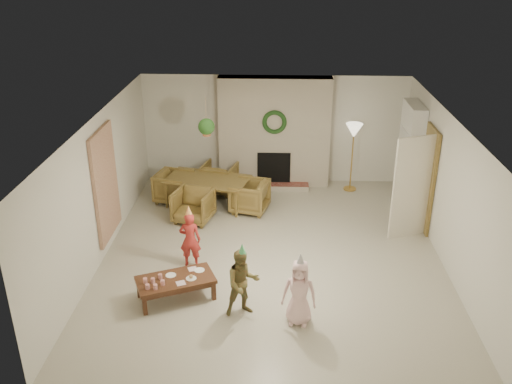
{
  "coord_description": "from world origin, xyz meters",
  "views": [
    {
      "loc": [
        0.07,
        -8.68,
        5.1
      ],
      "look_at": [
        -0.3,
        0.4,
        1.05
      ],
      "focal_mm": 38.85,
      "sensor_mm": 36.0,
      "label": 1
    }
  ],
  "objects_px": {
    "dining_chair_near": "(193,206)",
    "child_pink": "(299,293)",
    "child_plaid": "(243,283)",
    "dining_chair_far": "(219,178)",
    "coffee_table_top": "(175,280)",
    "child_red": "(190,240)",
    "dining_table": "(207,192)",
    "dining_chair_right": "(250,196)",
    "dining_chair_left": "(174,187)"
  },
  "relations": [
    {
      "from": "dining_chair_left",
      "to": "child_plaid",
      "type": "xyz_separation_m",
      "value": [
        1.73,
        -3.97,
        0.2
      ]
    },
    {
      "from": "dining_chair_far",
      "to": "dining_chair_left",
      "type": "relative_size",
      "value": 1.0
    },
    {
      "from": "child_red",
      "to": "child_pink",
      "type": "distance_m",
      "value": 2.37
    },
    {
      "from": "coffee_table_top",
      "to": "dining_chair_near",
      "type": "bearing_deg",
      "value": 69.09
    },
    {
      "from": "dining_chair_near",
      "to": "dining_chair_right",
      "type": "xyz_separation_m",
      "value": [
        1.11,
        0.5,
        0.0
      ]
    },
    {
      "from": "dining_table",
      "to": "dining_chair_right",
      "type": "height_order",
      "value": "dining_chair_right"
    },
    {
      "from": "dining_chair_left",
      "to": "coffee_table_top",
      "type": "height_order",
      "value": "dining_chair_left"
    },
    {
      "from": "dining_chair_near",
      "to": "child_plaid",
      "type": "relative_size",
      "value": 0.69
    },
    {
      "from": "dining_chair_right",
      "to": "child_plaid",
      "type": "xyz_separation_m",
      "value": [
        0.08,
        -3.55,
        0.2
      ]
    },
    {
      "from": "dining_chair_right",
      "to": "child_red",
      "type": "xyz_separation_m",
      "value": [
        -0.91,
        -2.21,
        0.17
      ]
    },
    {
      "from": "dining_table",
      "to": "dining_chair_right",
      "type": "relative_size",
      "value": 2.34
    },
    {
      "from": "child_plaid",
      "to": "child_pink",
      "type": "xyz_separation_m",
      "value": [
        0.83,
        -0.19,
        -0.02
      ]
    },
    {
      "from": "dining_chair_far",
      "to": "dining_chair_left",
      "type": "height_order",
      "value": "same"
    },
    {
      "from": "dining_chair_near",
      "to": "child_pink",
      "type": "relative_size",
      "value": 0.71
    },
    {
      "from": "dining_chair_left",
      "to": "coffee_table_top",
      "type": "xyz_separation_m",
      "value": [
        0.66,
        -3.63,
        0.0
      ]
    },
    {
      "from": "child_pink",
      "to": "child_red",
      "type": "bearing_deg",
      "value": 148.75
    },
    {
      "from": "coffee_table_top",
      "to": "child_plaid",
      "type": "xyz_separation_m",
      "value": [
        1.07,
        -0.34,
        0.2
      ]
    },
    {
      "from": "dining_chair_near",
      "to": "dining_chair_far",
      "type": "relative_size",
      "value": 1.0
    },
    {
      "from": "dining_chair_near",
      "to": "child_pink",
      "type": "xyz_separation_m",
      "value": [
        2.02,
        -3.23,
        0.18
      ]
    },
    {
      "from": "dining_chair_far",
      "to": "coffee_table_top",
      "type": "distance_m",
      "value": 4.18
    },
    {
      "from": "child_red",
      "to": "dining_chair_right",
      "type": "bearing_deg",
      "value": -110.95
    },
    {
      "from": "dining_chair_right",
      "to": "child_pink",
      "type": "distance_m",
      "value": 3.85
    },
    {
      "from": "dining_chair_right",
      "to": "child_red",
      "type": "bearing_deg",
      "value": -7.98
    },
    {
      "from": "dining_chair_left",
      "to": "coffee_table_top",
      "type": "bearing_deg",
      "value": -155.37
    },
    {
      "from": "child_red",
      "to": "child_plaid",
      "type": "bearing_deg",
      "value": 127.64
    },
    {
      "from": "dining_chair_left",
      "to": "child_pink",
      "type": "bearing_deg",
      "value": -134.01
    },
    {
      "from": "dining_chair_right",
      "to": "dining_table",
      "type": "bearing_deg",
      "value": -90.0
    },
    {
      "from": "dining_chair_right",
      "to": "coffee_table_top",
      "type": "height_order",
      "value": "dining_chair_right"
    },
    {
      "from": "dining_chair_near",
      "to": "dining_table",
      "type": "bearing_deg",
      "value": 90.0
    },
    {
      "from": "dining_chair_left",
      "to": "coffee_table_top",
      "type": "distance_m",
      "value": 3.69
    },
    {
      "from": "dining_chair_right",
      "to": "coffee_table_top",
      "type": "distance_m",
      "value": 3.36
    },
    {
      "from": "dining_chair_near",
      "to": "dining_chair_far",
      "type": "distance_m",
      "value": 1.52
    },
    {
      "from": "dining_table",
      "to": "dining_chair_near",
      "type": "distance_m",
      "value": 0.76
    },
    {
      "from": "child_red",
      "to": "child_pink",
      "type": "xyz_separation_m",
      "value": [
        1.82,
        -1.53,
        0.01
      ]
    },
    {
      "from": "dining_chair_left",
      "to": "child_pink",
      "type": "distance_m",
      "value": 4.89
    },
    {
      "from": "dining_chair_left",
      "to": "dining_chair_far",
      "type": "bearing_deg",
      "value": -45.0
    },
    {
      "from": "dining_chair_far",
      "to": "coffee_table_top",
      "type": "height_order",
      "value": "dining_chair_far"
    },
    {
      "from": "dining_chair_left",
      "to": "child_red",
      "type": "bearing_deg",
      "value": -149.78
    },
    {
      "from": "dining_chair_far",
      "to": "child_red",
      "type": "relative_size",
      "value": 0.73
    },
    {
      "from": "dining_table",
      "to": "child_red",
      "type": "xyz_separation_m",
      "value": [
        0.01,
        -2.44,
        0.2
      ]
    },
    {
      "from": "dining_chair_far",
      "to": "child_plaid",
      "type": "xyz_separation_m",
      "value": [
        0.81,
        -4.52,
        0.2
      ]
    },
    {
      "from": "dining_chair_right",
      "to": "coffee_table_top",
      "type": "relative_size",
      "value": 0.62
    },
    {
      "from": "child_pink",
      "to": "dining_chair_near",
      "type": "bearing_deg",
      "value": 130.79
    },
    {
      "from": "dining_chair_left",
      "to": "dining_chair_near",
      "type": "bearing_deg",
      "value": -135.0
    },
    {
      "from": "dining_chair_far",
      "to": "dining_chair_right",
      "type": "xyz_separation_m",
      "value": [
        0.73,
        -0.97,
        0.0
      ]
    },
    {
      "from": "dining_table",
      "to": "child_pink",
      "type": "xyz_separation_m",
      "value": [
        1.83,
        -3.97,
        0.21
      ]
    },
    {
      "from": "dining_chair_far",
      "to": "dining_chair_left",
      "type": "xyz_separation_m",
      "value": [
        -0.92,
        -0.55,
        0.0
      ]
    },
    {
      "from": "dining_chair_right",
      "to": "child_plaid",
      "type": "relative_size",
      "value": 0.69
    },
    {
      "from": "dining_table",
      "to": "child_plaid",
      "type": "xyz_separation_m",
      "value": [
        1.0,
        -3.78,
        0.23
      ]
    },
    {
      "from": "dining_chair_near",
      "to": "coffee_table_top",
      "type": "height_order",
      "value": "dining_chair_near"
    }
  ]
}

